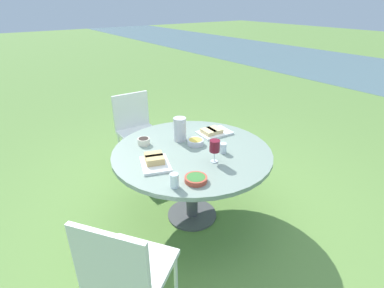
{
  "coord_description": "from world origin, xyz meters",
  "views": [
    {
      "loc": [
        1.87,
        -1.34,
        1.89
      ],
      "look_at": [
        0.0,
        0.0,
        0.76
      ],
      "focal_mm": 28.0,
      "sensor_mm": 36.0,
      "label": 1
    }
  ],
  "objects": [
    {
      "name": "bowl_salad",
      "position": [
        0.41,
        -0.26,
        0.73
      ],
      "size": [
        0.16,
        0.16,
        0.04
      ],
      "color": "#B74733",
      "rests_on": "dining_table"
    },
    {
      "name": "cup_water_far",
      "position": [
        0.38,
        -0.42,
        0.76
      ],
      "size": [
        0.06,
        0.06,
        0.1
      ],
      "color": "silver",
      "rests_on": "dining_table"
    },
    {
      "name": "chair_near_left",
      "position": [
        -1.19,
        0.04,
        0.52
      ],
      "size": [
        0.43,
        0.45,
        0.89
      ],
      "color": "white",
      "rests_on": "ground_plane"
    },
    {
      "name": "bowl_olives",
      "position": [
        -0.35,
        -0.28,
        0.74
      ],
      "size": [
        0.11,
        0.11,
        0.06
      ],
      "color": "beige",
      "rests_on": "dining_table"
    },
    {
      "name": "chair_near_right",
      "position": [
        0.68,
        -0.95,
        0.52
      ],
      "size": [
        0.6,
        0.6,
        0.89
      ],
      "color": "white",
      "rests_on": "ground_plane"
    },
    {
      "name": "wine_glass",
      "position": [
        0.27,
        0.03,
        0.84
      ],
      "size": [
        0.08,
        0.08,
        0.19
      ],
      "color": "silver",
      "rests_on": "dining_table"
    },
    {
      "name": "ground_plane",
      "position": [
        0.0,
        0.0,
        0.0
      ],
      "size": [
        40.0,
        40.0,
        0.0
      ],
      "primitive_type": "plane",
      "color": "#668E42"
    },
    {
      "name": "platter_charcuterie",
      "position": [
        0.03,
        -0.38,
        0.73
      ],
      "size": [
        0.34,
        0.3,
        0.07
      ],
      "color": "white",
      "rests_on": "dining_table"
    },
    {
      "name": "dining_table",
      "position": [
        0.0,
        0.0,
        0.62
      ],
      "size": [
        1.37,
        1.37,
        0.7
      ],
      "color": "#4C4C51",
      "rests_on": "ground_plane"
    },
    {
      "name": "water_pitcher",
      "position": [
        -0.23,
        0.03,
        0.81
      ],
      "size": [
        0.13,
        0.12,
        0.22
      ],
      "color": "silver",
      "rests_on": "dining_table"
    },
    {
      "name": "cup_water_near",
      "position": [
        0.18,
        0.19,
        0.75
      ],
      "size": [
        0.06,
        0.06,
        0.09
      ],
      "color": "silver",
      "rests_on": "dining_table"
    },
    {
      "name": "platter_bread_main",
      "position": [
        -0.16,
        0.37,
        0.73
      ],
      "size": [
        0.24,
        0.32,
        0.06
      ],
      "color": "white",
      "rests_on": "dining_table"
    },
    {
      "name": "bowl_fries",
      "position": [
        -0.07,
        0.09,
        0.73
      ],
      "size": [
        0.15,
        0.15,
        0.05
      ],
      "color": "silver",
      "rests_on": "dining_table"
    }
  ]
}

